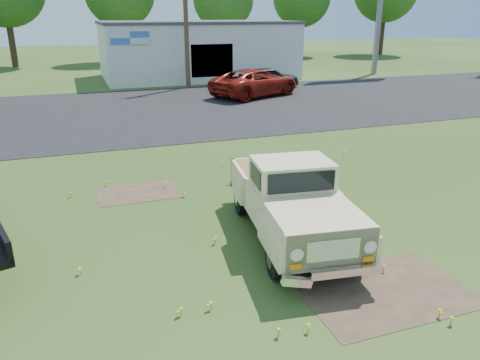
% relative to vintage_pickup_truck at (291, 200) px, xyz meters
% --- Properties ---
extents(ground, '(140.00, 140.00, 0.00)m').
position_rel_vintage_pickup_truck_xyz_m(ground, '(-0.81, 0.45, -0.91)').
color(ground, '#243F14').
rests_on(ground, ground).
extents(asphalt_lot, '(90.00, 14.00, 0.02)m').
position_rel_vintage_pickup_truck_xyz_m(asphalt_lot, '(-0.81, 15.45, -0.91)').
color(asphalt_lot, black).
rests_on(asphalt_lot, ground).
extents(dirt_patch_a, '(3.00, 2.00, 0.01)m').
position_rel_vintage_pickup_truck_xyz_m(dirt_patch_a, '(0.69, -2.55, -0.91)').
color(dirt_patch_a, '#453224').
rests_on(dirt_patch_a, ground).
extents(dirt_patch_b, '(2.20, 1.60, 0.01)m').
position_rel_vintage_pickup_truck_xyz_m(dirt_patch_b, '(-2.81, 3.95, -0.91)').
color(dirt_patch_b, '#453224').
rests_on(dirt_patch_b, ground).
extents(commercial_building, '(14.20, 8.20, 4.15)m').
position_rel_vintage_pickup_truck_xyz_m(commercial_building, '(5.19, 27.44, 1.20)').
color(commercial_building, '#B8B7B3').
rests_on(commercial_building, ground).
extents(utility_pole_mid, '(1.60, 0.30, 9.00)m').
position_rel_vintage_pickup_truck_xyz_m(utility_pole_mid, '(3.19, 22.45, 3.70)').
color(utility_pole_mid, '#483221').
rests_on(utility_pole_mid, ground).
extents(vintage_pickup_truck, '(2.58, 5.20, 1.81)m').
position_rel_vintage_pickup_truck_xyz_m(vintage_pickup_truck, '(0.00, 0.00, 0.00)').
color(vintage_pickup_truck, beige).
rests_on(vintage_pickup_truck, ground).
extents(red_pickup, '(6.29, 4.75, 1.59)m').
position_rel_vintage_pickup_truck_xyz_m(red_pickup, '(6.12, 17.70, -0.11)').
color(red_pickup, maroon).
rests_on(red_pickup, ground).
extents(dark_sedan, '(4.00, 1.62, 1.36)m').
position_rel_vintage_pickup_truck_xyz_m(dark_sedan, '(8.18, 20.46, -0.23)').
color(dark_sedan, black).
rests_on(dark_sedan, ground).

